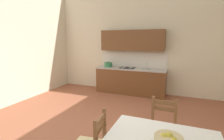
% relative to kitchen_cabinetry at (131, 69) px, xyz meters
% --- Properties ---
extents(ground_plane, '(6.52, 6.94, 0.10)m').
position_rel_kitchen_cabinetry_xyz_m(ground_plane, '(0.08, -2.90, -0.91)').
color(ground_plane, '#99563D').
extents(wall_back, '(6.52, 0.12, 4.05)m').
position_rel_kitchen_cabinetry_xyz_m(wall_back, '(0.08, 0.33, 1.17)').
color(wall_back, beige).
rests_on(wall_back, ground_plane).
extents(kitchen_cabinetry, '(2.42, 0.63, 2.20)m').
position_rel_kitchen_cabinetry_xyz_m(kitchen_cabinetry, '(0.00, 0.00, 0.00)').
color(kitchen_cabinetry, brown).
rests_on(kitchen_cabinetry, ground_plane).
extents(dining_chair_kitchen_side, '(0.42, 0.42, 0.93)m').
position_rel_kitchen_cabinetry_xyz_m(dining_chair_kitchen_side, '(1.39, -3.04, -0.41)').
color(dining_chair_kitchen_side, '#D1BC89').
rests_on(dining_chair_kitchen_side, ground_plane).
extents(fruit_bowl, '(0.30, 0.30, 0.12)m').
position_rel_kitchen_cabinetry_xyz_m(fruit_bowl, '(1.52, -3.92, -0.04)').
color(fruit_bowl, tan).
rests_on(fruit_bowl, dining_table).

